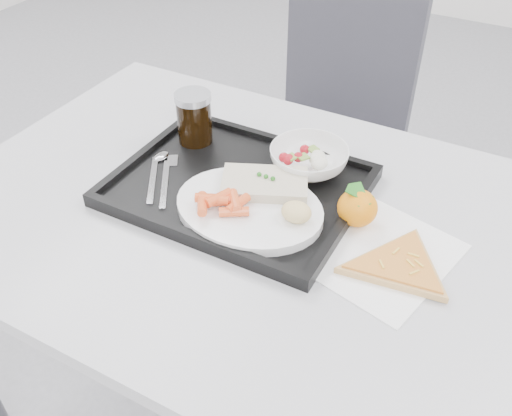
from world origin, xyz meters
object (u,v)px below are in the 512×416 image
at_px(chair, 331,118).
at_px(tray, 238,187).
at_px(pizza_slice, 399,265).
at_px(table, 262,242).
at_px(dinner_plate, 249,208).
at_px(salad_bowl, 309,159).
at_px(cola_glass, 194,117).
at_px(tangerine, 357,208).

distance_m(chair, tray, 0.72).
bearing_deg(pizza_slice, tray, 169.95).
relative_size(table, chair, 1.29).
height_order(tray, dinner_plate, dinner_plate).
bearing_deg(salad_bowl, cola_glass, -176.13).
bearing_deg(pizza_slice, salad_bowl, 144.62).
distance_m(tray, cola_glass, 0.19).
height_order(table, salad_bowl, salad_bowl).
xyz_separation_m(table, cola_glass, (-0.23, 0.13, 0.14)).
xyz_separation_m(tray, tangerine, (0.23, 0.02, 0.03)).
bearing_deg(dinner_plate, tray, 133.45).
bearing_deg(dinner_plate, table, 54.32).
height_order(chair, salad_bowl, chair).
distance_m(dinner_plate, cola_glass, 0.27).
xyz_separation_m(chair, tray, (0.07, -0.68, 0.22)).
relative_size(salad_bowl, tangerine, 1.71).
relative_size(tray, pizza_slice, 1.53).
relative_size(table, tangerine, 13.50).
relative_size(tray, dinner_plate, 1.67).
bearing_deg(cola_glass, tray, -30.72).
xyz_separation_m(chair, cola_glass, (-0.08, -0.59, 0.28)).
bearing_deg(tangerine, dinner_plate, -155.20).
distance_m(chair, cola_glass, 0.66).
height_order(dinner_plate, pizza_slice, dinner_plate).
bearing_deg(table, dinner_plate, -125.68).
bearing_deg(table, tray, 151.82).
bearing_deg(dinner_plate, pizza_slice, 0.54).
height_order(table, dinner_plate, dinner_plate).
xyz_separation_m(dinner_plate, cola_glass, (-0.21, 0.15, 0.05)).
bearing_deg(tray, chair, 96.24).
relative_size(chair, tray, 2.07).
height_order(chair, tangerine, chair).
height_order(salad_bowl, pizza_slice, salad_bowl).
relative_size(dinner_plate, cola_glass, 2.50).
relative_size(table, tray, 2.67).
bearing_deg(chair, tray, -83.76).
bearing_deg(table, chair, 101.62).
height_order(table, pizza_slice, pizza_slice).
height_order(salad_bowl, tangerine, tangerine).
distance_m(salad_bowl, pizza_slice, 0.29).
bearing_deg(tangerine, cola_glass, 169.05).
height_order(tray, pizza_slice, tray).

